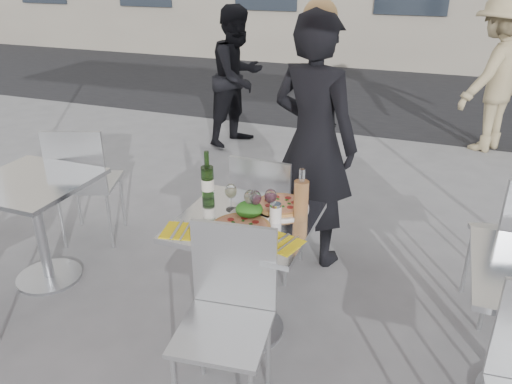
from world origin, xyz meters
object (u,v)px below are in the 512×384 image
(pedestrian_b, at_px, (496,75))
(side_chair_lfar, at_px, (83,177))
(wineglass_red_a, at_px, (255,199))
(pizza_far, at_px, (280,206))
(side_table_left, at_px, (36,209))
(chair_far, at_px, (266,206))
(napkin_right, at_px, (282,243))
(wine_bottle, at_px, (208,181))
(wineglass_red_b, at_px, (271,197))
(pedestrian_a, at_px, (238,77))
(chair_near, at_px, (228,305))
(napkin_left, at_px, (180,230))
(salad_plate, at_px, (249,211))
(main_table, at_px, (246,253))
(woman_diner, at_px, (314,143))
(pizza_near, at_px, (241,227))
(carafe, at_px, (301,199))
(sugar_shaker, at_px, (276,213))
(wineglass_white_b, at_px, (250,198))
(wineglass_white_a, at_px, (231,192))

(pedestrian_b, bearing_deg, side_chair_lfar, -8.34)
(pedestrian_b, xyz_separation_m, wineglass_red_a, (-1.36, -4.00, -0.01))
(pizza_far, bearing_deg, side_table_left, -173.02)
(chair_far, xyz_separation_m, napkin_right, (0.37, -0.77, 0.22))
(wine_bottle, height_order, wineglass_red_b, wine_bottle)
(pedestrian_a, bearing_deg, chair_near, -138.31)
(napkin_left, relative_size, napkin_right, 0.96)
(salad_plate, bearing_deg, wine_bottle, 157.51)
(chair_near, distance_m, salad_plate, 0.58)
(side_chair_lfar, bearing_deg, main_table, 140.66)
(chair_far, xyz_separation_m, pedestrian_b, (1.50, 3.45, 0.33))
(woman_diner, distance_m, pedestrian_a, 2.68)
(main_table, bearing_deg, wineglass_red_a, 54.58)
(pizza_near, height_order, wineglass_red_b, wineglass_red_b)
(napkin_right, bearing_deg, carafe, 104.01)
(sugar_shaker, relative_size, wineglass_red_b, 0.68)
(wineglass_red_a, bearing_deg, carafe, 16.32)
(pedestrian_b, xyz_separation_m, pizza_near, (-1.38, -4.16, -0.11))
(woman_diner, distance_m, pizza_far, 0.79)
(pizza_far, relative_size, carafe, 1.12)
(pizza_near, xyz_separation_m, napkin_left, (-0.29, -0.13, -0.01))
(pizza_far, xyz_separation_m, wineglass_red_a, (-0.09, -0.15, 0.09))
(woman_diner, xyz_separation_m, pizza_near, (-0.09, -1.09, -0.13))
(carafe, bearing_deg, salad_plate, -163.52)
(side_chair_lfar, distance_m, woman_diner, 1.74)
(wineglass_red_a, bearing_deg, main_table, -125.42)
(wineglass_white_b, xyz_separation_m, napkin_left, (-0.28, -0.29, -0.11))
(pedestrian_b, xyz_separation_m, wineglass_red_b, (-1.29, -3.95, -0.01))
(woman_diner, xyz_separation_m, wine_bottle, (-0.42, -0.81, -0.03))
(chair_far, xyz_separation_m, pizza_far, (0.23, -0.40, 0.23))
(pizza_far, height_order, salad_plate, salad_plate)
(salad_plate, height_order, wineglass_white_a, wineglass_white_a)
(wineglass_white_b, bearing_deg, chair_far, 101.39)
(chair_far, height_order, napkin_right, chair_far)
(side_chair_lfar, height_order, wine_bottle, wine_bottle)
(wineglass_white_a, bearing_deg, pizza_near, -54.30)
(wineglass_white_a, relative_size, napkin_right, 0.71)
(main_table, distance_m, chair_near, 0.49)
(wineglass_white_a, bearing_deg, side_table_left, -176.59)
(pizza_near, height_order, pizza_far, pizza_far)
(pedestrian_b, relative_size, pizza_near, 5.54)
(woman_diner, distance_m, wine_bottle, 0.91)
(salad_plate, relative_size, wine_bottle, 0.75)
(pedestrian_b, xyz_separation_m, wineglass_white_a, (-1.52, -3.96, -0.01))
(main_table, xyz_separation_m, sugar_shaker, (0.16, 0.04, 0.26))
(side_table_left, xyz_separation_m, napkin_right, (1.76, -0.17, 0.21))
(chair_near, height_order, wineglass_red_a, chair_near)
(main_table, distance_m, wineglass_white_a, 0.35)
(main_table, relative_size, woman_diner, 0.42)
(side_table_left, distance_m, wineglass_white_a, 1.42)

